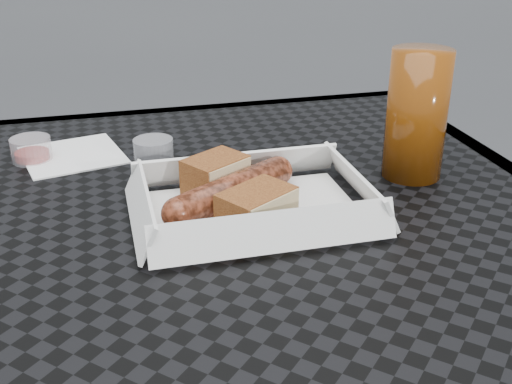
% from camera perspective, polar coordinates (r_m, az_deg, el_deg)
% --- Properties ---
extents(patio_table, '(0.80, 0.80, 0.74)m').
position_cam_1_polar(patio_table, '(0.71, -3.84, -7.99)').
color(patio_table, black).
rests_on(patio_table, ground).
extents(food_tray, '(0.22, 0.15, 0.00)m').
position_cam_1_polar(food_tray, '(0.68, -0.21, -1.79)').
color(food_tray, white).
rests_on(food_tray, patio_table).
extents(bratwurst, '(0.16, 0.11, 0.03)m').
position_cam_1_polar(bratwurst, '(0.68, -2.20, 0.12)').
color(bratwurst, brown).
rests_on(bratwurst, food_tray).
extents(bread_near, '(0.08, 0.07, 0.04)m').
position_cam_1_polar(bread_near, '(0.71, -3.62, 1.50)').
color(bread_near, brown).
rests_on(bread_near, food_tray).
extents(bread_far, '(0.09, 0.08, 0.04)m').
position_cam_1_polar(bread_far, '(0.64, 0.06, -1.41)').
color(bread_far, brown).
rests_on(bread_far, food_tray).
extents(veg_garnish, '(0.03, 0.03, 0.00)m').
position_cam_1_polar(veg_garnish, '(0.65, 5.43, -2.79)').
color(veg_garnish, '#D54F09').
rests_on(veg_garnish, food_tray).
extents(napkin, '(0.14, 0.14, 0.00)m').
position_cam_1_polar(napkin, '(0.87, -15.99, 3.17)').
color(napkin, white).
rests_on(napkin, patio_table).
extents(condiment_cup_sauce, '(0.05, 0.05, 0.03)m').
position_cam_1_polar(condiment_cup_sauce, '(0.86, -19.35, 3.59)').
color(condiment_cup_sauce, maroon).
rests_on(condiment_cup_sauce, patio_table).
extents(condiment_cup_empty, '(0.05, 0.05, 0.03)m').
position_cam_1_polar(condiment_cup_empty, '(0.82, -9.09, 3.65)').
color(condiment_cup_empty, silver).
rests_on(condiment_cup_empty, patio_table).
extents(drink_glass, '(0.07, 0.07, 0.15)m').
position_cam_1_polar(drink_glass, '(0.77, 14.09, 6.68)').
color(drink_glass, '#622E08').
rests_on(drink_glass, patio_table).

